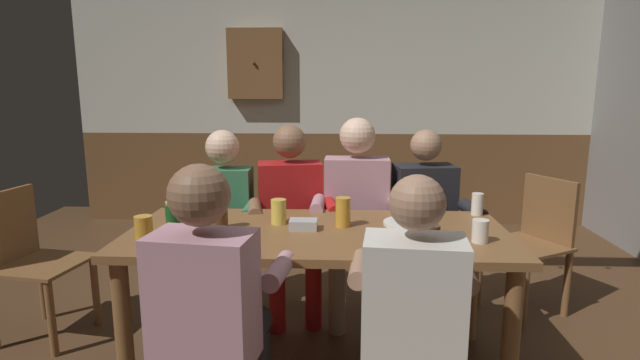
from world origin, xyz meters
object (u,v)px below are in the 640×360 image
at_px(pint_glass_4, 343,212).
at_px(pint_glass_1, 220,214).
at_px(person_0, 222,215).
at_px(pint_glass_2, 433,241).
at_px(pint_glass_5, 174,213).
at_px(person_2, 356,209).
at_px(bottle_1, 192,198).
at_px(pint_glass_8, 480,231).
at_px(person_3, 427,216).
at_px(pint_glass_7, 279,212).
at_px(bottle_2, 208,226).
at_px(pint_glass_3, 405,204).
at_px(wall_dart_cabinet, 256,64).
at_px(pint_glass_6, 477,204).
at_px(dining_table, 318,250).
at_px(chair_empty_near_right, 534,240).
at_px(person_5, 412,309).
at_px(chair_empty_near_left, 30,259).
at_px(person_1, 291,211).
at_px(pint_glass_0, 144,231).
at_px(condiment_caddy, 303,224).
at_px(bottle_0, 173,220).
at_px(plate_0, 409,223).
at_px(person_4, 211,299).

bearing_deg(pint_glass_4, pint_glass_1, -173.89).
xyz_separation_m(person_0, pint_glass_2, (1.16, -1.00, 0.17)).
bearing_deg(pint_glass_5, person_2, 29.77).
distance_m(bottle_1, pint_glass_8, 1.57).
bearing_deg(person_3, pint_glass_7, 23.31).
bearing_deg(bottle_2, pint_glass_3, 36.07).
xyz_separation_m(person_2, pint_glass_5, (-0.98, -0.56, 0.11)).
bearing_deg(wall_dart_cabinet, pint_glass_1, -84.31).
height_order(pint_glass_6, pint_glass_7, pint_glass_7).
xyz_separation_m(person_3, pint_glass_2, (-0.15, -1.01, 0.16)).
xyz_separation_m(pint_glass_5, pint_glass_7, (0.55, 0.02, 0.01)).
xyz_separation_m(dining_table, chair_empty_near_right, (1.38, 0.78, -0.18)).
bearing_deg(pint_glass_3, chair_empty_near_right, 24.72).
height_order(person_2, bottle_1, person_2).
bearing_deg(person_5, chair_empty_near_right, 60.84).
xyz_separation_m(chair_empty_near_left, pint_glass_2, (2.21, -0.63, 0.35)).
height_order(person_1, pint_glass_2, person_1).
distance_m(person_2, pint_glass_0, 1.36).
bearing_deg(pint_glass_7, person_0, 129.72).
height_order(pint_glass_4, pint_glass_5, pint_glass_4).
xyz_separation_m(condiment_caddy, bottle_0, (-0.61, -0.17, 0.06)).
bearing_deg(pint_glass_8, person_2, 124.39).
relative_size(condiment_caddy, pint_glass_8, 1.30).
height_order(person_5, chair_empty_near_right, person_5).
relative_size(bottle_0, bottle_2, 0.75).
xyz_separation_m(chair_empty_near_left, plate_0, (2.17, -0.15, 0.29)).
bearing_deg(pint_glass_7, bottle_1, 160.46).
bearing_deg(bottle_0, pint_glass_2, -9.79).
height_order(condiment_caddy, pint_glass_4, pint_glass_4).
xyz_separation_m(condiment_caddy, pint_glass_6, (0.96, 0.33, 0.04)).
bearing_deg(person_3, wall_dart_cabinet, -64.12).
height_order(person_2, bottle_2, person_2).
bearing_deg(chair_empty_near_right, person_2, 66.52).
distance_m(plate_0, wall_dart_cabinet, 3.04).
relative_size(chair_empty_near_left, wall_dart_cabinet, 1.26).
bearing_deg(pint_glass_3, pint_glass_1, -160.49).
bearing_deg(condiment_caddy, wall_dart_cabinet, 104.29).
distance_m(dining_table, bottle_1, 0.82).
relative_size(dining_table, condiment_caddy, 13.67).
bearing_deg(pint_glass_4, pint_glass_0, -159.20).
bearing_deg(bottle_1, dining_table, -22.60).
relative_size(person_2, wall_dart_cabinet, 1.82).
relative_size(person_5, bottle_2, 4.14).
height_order(person_4, pint_glass_4, person_4).
bearing_deg(pint_glass_0, pint_glass_6, 20.11).
height_order(pint_glass_6, pint_glass_8, pint_glass_6).
bearing_deg(person_4, pint_glass_7, 85.72).
height_order(bottle_1, bottle_2, bottle_2).
relative_size(person_3, pint_glass_0, 8.76).
bearing_deg(bottle_1, condiment_caddy, -23.39).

